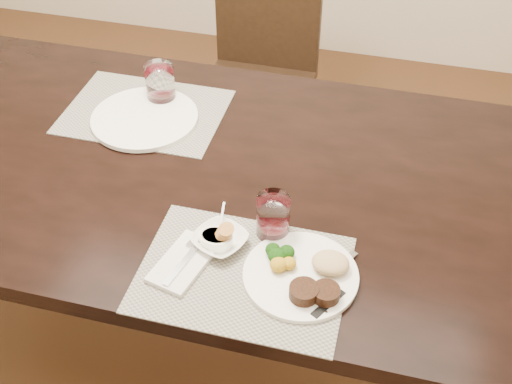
% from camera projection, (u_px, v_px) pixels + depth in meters
% --- Properties ---
extents(ground_plane, '(4.50, 4.50, 0.00)m').
position_uv_depth(ground_plane, '(195.00, 329.00, 2.22)').
color(ground_plane, '#442C15').
rests_on(ground_plane, ground).
extents(dining_table, '(2.00, 1.00, 0.75)m').
position_uv_depth(dining_table, '(179.00, 185.00, 1.77)').
color(dining_table, black).
rests_on(dining_table, ground).
extents(chair_far, '(0.42, 0.42, 0.90)m').
position_uv_depth(chair_far, '(261.00, 65.00, 2.55)').
color(chair_far, black).
rests_on(chair_far, ground).
extents(placemat_near, '(0.46, 0.34, 0.00)m').
position_uv_depth(placemat_near, '(243.00, 274.00, 1.43)').
color(placemat_near, gray).
rests_on(placemat_near, dining_table).
extents(placemat_far, '(0.46, 0.34, 0.00)m').
position_uv_depth(placemat_far, '(145.00, 112.00, 1.89)').
color(placemat_far, gray).
rests_on(placemat_far, dining_table).
extents(dinner_plate, '(0.26, 0.26, 0.05)m').
position_uv_depth(dinner_plate, '(306.00, 275.00, 1.40)').
color(dinner_plate, white).
rests_on(dinner_plate, placemat_near).
extents(napkin_fork, '(0.13, 0.19, 0.02)m').
position_uv_depth(napkin_fork, '(184.00, 262.00, 1.44)').
color(napkin_fork, white).
rests_on(napkin_fork, placemat_near).
extents(steak_knife, '(0.08, 0.22, 0.01)m').
position_uv_depth(steak_knife, '(330.00, 296.00, 1.37)').
color(steak_knife, silver).
rests_on(steak_knife, placemat_near).
extents(cracker_bowl, '(0.16, 0.16, 0.05)m').
position_uv_depth(cracker_bowl, '(220.00, 240.00, 1.48)').
color(cracker_bowl, white).
rests_on(cracker_bowl, placemat_near).
extents(sauce_ramekin, '(0.08, 0.12, 0.06)m').
position_uv_depth(sauce_ramekin, '(216.00, 239.00, 1.48)').
color(sauce_ramekin, white).
rests_on(sauce_ramekin, placemat_near).
extents(wine_glass_near, '(0.08, 0.08, 0.11)m').
position_uv_depth(wine_glass_near, '(273.00, 218.00, 1.49)').
color(wine_glass_near, silver).
rests_on(wine_glass_near, placemat_near).
extents(far_plate, '(0.31, 0.31, 0.01)m').
position_uv_depth(far_plate, '(145.00, 118.00, 1.85)').
color(far_plate, white).
rests_on(far_plate, placemat_far).
extents(wine_glass_far, '(0.09, 0.09, 0.12)m').
position_uv_depth(wine_glass_far, '(160.00, 85.00, 1.89)').
color(wine_glass_far, silver).
rests_on(wine_glass_far, placemat_far).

